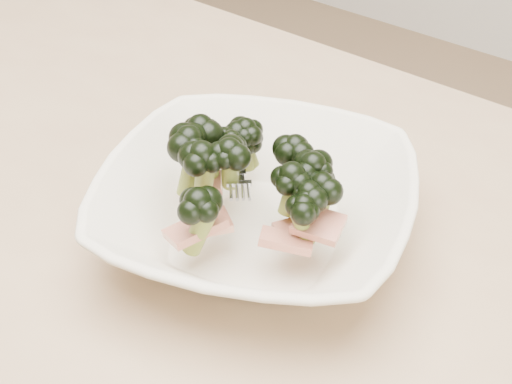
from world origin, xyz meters
TOP-DOWN VIEW (x-y plane):
  - dining_table at (0.00, 0.00)m, footprint 1.20×0.80m
  - broccoli_dish at (0.07, 0.05)m, footprint 0.35×0.35m

SIDE VIEW (x-z plane):
  - dining_table at x=0.00m, z-range 0.28..1.03m
  - broccoli_dish at x=0.07m, z-range 0.73..0.84m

